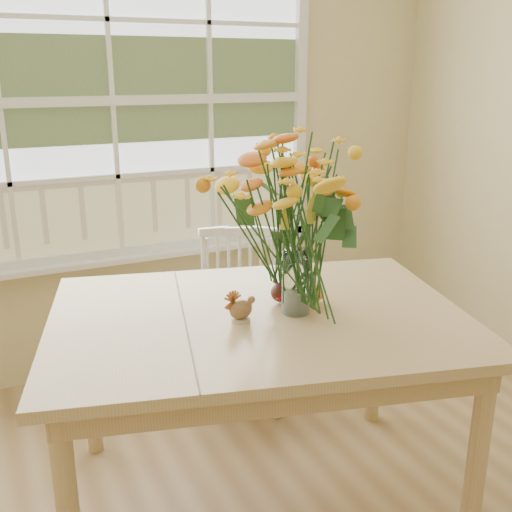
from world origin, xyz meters
name	(u,v)px	position (x,y,z in m)	size (l,w,h in m)	color
wall_back	(114,138)	(0.00, 2.25, 1.35)	(4.00, 0.02, 2.70)	beige
window	(113,104)	(0.00, 2.21, 1.53)	(2.42, 0.12, 1.74)	silver
dining_table	(258,335)	(0.20, 0.84, 0.74)	(1.77, 1.45, 0.83)	tan
windsor_chair	(240,309)	(0.46, 1.63, 0.51)	(0.55, 0.54, 0.90)	white
flower_vase	(297,219)	(0.33, 0.79, 1.19)	(0.51, 0.51, 0.60)	white
pumpkin	(312,294)	(0.43, 0.85, 0.86)	(0.09, 0.09, 0.07)	#C14616
turkey_figurine	(241,310)	(0.11, 0.80, 0.87)	(0.10, 0.07, 0.11)	#CCB78C
dark_gourd	(282,293)	(0.32, 0.90, 0.87)	(0.13, 0.12, 0.08)	#38160F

